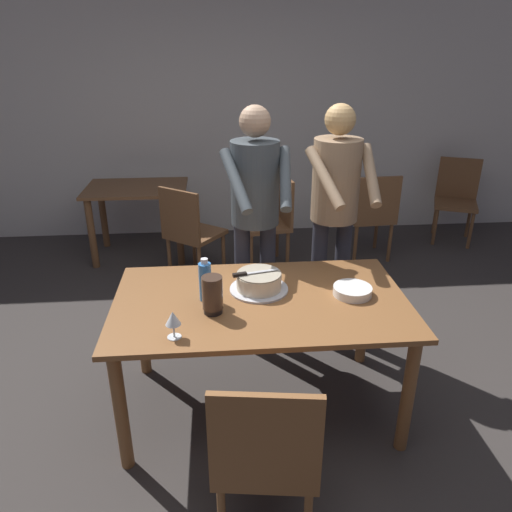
% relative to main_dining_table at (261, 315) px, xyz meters
% --- Properties ---
extents(ground_plane, '(14.00, 14.00, 0.00)m').
position_rel_main_dining_table_xyz_m(ground_plane, '(0.00, 0.00, -0.65)').
color(ground_plane, '#383330').
extents(back_wall, '(10.00, 0.12, 2.70)m').
position_rel_main_dining_table_xyz_m(back_wall, '(0.00, 3.13, 0.70)').
color(back_wall, silver).
rests_on(back_wall, ground_plane).
extents(main_dining_table, '(1.64, 0.96, 0.75)m').
position_rel_main_dining_table_xyz_m(main_dining_table, '(0.00, 0.00, 0.00)').
color(main_dining_table, brown).
rests_on(main_dining_table, ground_plane).
extents(cake_on_platter, '(0.34, 0.34, 0.11)m').
position_rel_main_dining_table_xyz_m(cake_on_platter, '(-0.00, 0.11, 0.15)').
color(cake_on_platter, silver).
rests_on(cake_on_platter, main_dining_table).
extents(cake_knife, '(0.27, 0.08, 0.02)m').
position_rel_main_dining_table_xyz_m(cake_knife, '(-0.07, 0.09, 0.22)').
color(cake_knife, silver).
rests_on(cake_knife, cake_on_platter).
extents(plate_stack, '(0.22, 0.22, 0.05)m').
position_rel_main_dining_table_xyz_m(plate_stack, '(0.53, 0.01, 0.13)').
color(plate_stack, white).
rests_on(plate_stack, main_dining_table).
extents(wine_glass_near, '(0.08, 0.08, 0.14)m').
position_rel_main_dining_table_xyz_m(wine_glass_near, '(-0.46, -0.35, 0.20)').
color(wine_glass_near, silver).
rests_on(wine_glass_near, main_dining_table).
extents(water_bottle, '(0.07, 0.07, 0.25)m').
position_rel_main_dining_table_xyz_m(water_bottle, '(-0.31, 0.02, 0.22)').
color(water_bottle, '#387AC6').
rests_on(water_bottle, main_dining_table).
extents(hurricane_lamp, '(0.11, 0.11, 0.21)m').
position_rel_main_dining_table_xyz_m(hurricane_lamp, '(-0.27, -0.12, 0.21)').
color(hurricane_lamp, black).
rests_on(hurricane_lamp, main_dining_table).
extents(person_cutting_cake, '(0.46, 0.57, 1.72)m').
position_rel_main_dining_table_xyz_m(person_cutting_cake, '(0.03, 0.69, 0.43)').
color(person_cutting_cake, '#2D2D38').
rests_on(person_cutting_cake, ground_plane).
extents(person_standing_beside, '(0.46, 0.57, 1.72)m').
position_rel_main_dining_table_xyz_m(person_standing_beside, '(0.57, 0.72, 0.43)').
color(person_standing_beside, '#2D2D38').
rests_on(person_standing_beside, ground_plane).
extents(chair_near_side, '(0.49, 0.49, 0.90)m').
position_rel_main_dining_table_xyz_m(chair_near_side, '(-0.06, -0.86, -0.16)').
color(chair_near_side, brown).
rests_on(chair_near_side, ground_plane).
extents(background_table, '(1.00, 0.70, 0.74)m').
position_rel_main_dining_table_xyz_m(background_table, '(-1.03, 2.43, -0.07)').
color(background_table, brown).
rests_on(background_table, ground_plane).
extents(background_chair_0, '(0.51, 0.51, 0.90)m').
position_rel_main_dining_table_xyz_m(background_chair_0, '(0.31, 2.07, -0.16)').
color(background_chair_0, brown).
rests_on(background_chair_0, ground_plane).
extents(background_chair_1, '(0.47, 0.47, 0.90)m').
position_rel_main_dining_table_xyz_m(background_chair_1, '(1.32, 2.13, -0.16)').
color(background_chair_1, brown).
rests_on(background_chair_1, ground_plane).
extents(background_chair_2, '(0.62, 0.62, 0.90)m').
position_rel_main_dining_table_xyz_m(background_chair_2, '(-0.48, 1.82, -0.16)').
color(background_chair_2, brown).
rests_on(background_chair_2, ground_plane).
extents(background_chair_3, '(0.58, 0.58, 0.90)m').
position_rel_main_dining_table_xyz_m(background_chair_3, '(2.43, 2.61, -0.16)').
color(background_chair_3, brown).
rests_on(background_chair_3, ground_plane).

